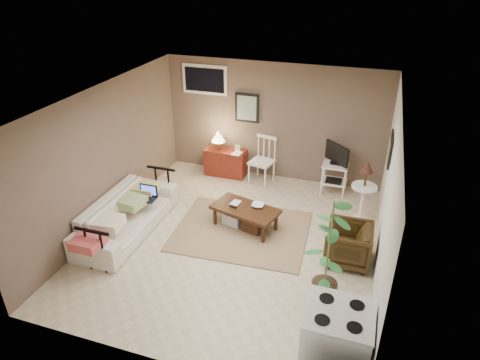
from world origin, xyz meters
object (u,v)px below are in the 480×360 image
(sofa, at_px, (126,209))
(side_table, at_px, (365,185))
(red_console, at_px, (225,160))
(coffee_table, at_px, (245,216))
(spindle_chair, at_px, (262,162))
(tv_stand, at_px, (335,168))
(armchair, at_px, (348,242))
(stove, at_px, (335,344))
(potted_plant, at_px, (328,251))

(sofa, relative_size, side_table, 1.87)
(red_console, bearing_deg, coffee_table, -60.70)
(red_console, height_order, spindle_chair, red_console)
(coffee_table, relative_size, side_table, 1.06)
(tv_stand, bearing_deg, spindle_chair, -180.00)
(red_console, distance_m, side_table, 3.06)
(spindle_chair, distance_m, side_table, 2.24)
(spindle_chair, relative_size, armchair, 1.42)
(tv_stand, height_order, armchair, tv_stand)
(coffee_table, xyz_separation_m, stove, (1.81, -2.48, 0.23))
(red_console, relative_size, armchair, 1.45)
(coffee_table, height_order, potted_plant, potted_plant)
(stove, bearing_deg, tv_stand, 97.14)
(coffee_table, xyz_separation_m, tv_stand, (1.29, 1.72, 0.31))
(tv_stand, bearing_deg, side_table, -55.84)
(tv_stand, distance_m, armchair, 2.15)
(side_table, height_order, stove, side_table)
(coffee_table, xyz_separation_m, red_console, (-1.01, 1.80, 0.11))
(spindle_chair, xyz_separation_m, tv_stand, (1.46, 0.00, 0.09))
(tv_stand, relative_size, armchair, 1.51)
(side_table, relative_size, stove, 1.24)
(potted_plant, bearing_deg, coffee_table, 138.38)
(armchair, bearing_deg, stove, 0.71)
(sofa, relative_size, red_console, 2.18)
(coffee_table, xyz_separation_m, spindle_chair, (-0.18, 1.72, 0.22))
(sofa, distance_m, potted_plant, 3.50)
(spindle_chair, bearing_deg, side_table, -22.81)
(spindle_chair, height_order, stove, spindle_chair)
(tv_stand, distance_m, stove, 4.22)
(side_table, relative_size, potted_plant, 0.72)
(red_console, xyz_separation_m, potted_plant, (2.56, -3.18, 0.52))
(sofa, bearing_deg, spindle_chair, -34.82)
(coffee_table, height_order, spindle_chair, spindle_chair)
(stove, bearing_deg, side_table, 88.97)
(side_table, xyz_separation_m, potted_plant, (-0.32, -2.23, 0.14))
(tv_stand, bearing_deg, coffee_table, -126.85)
(side_table, relative_size, armchair, 1.69)
(spindle_chair, distance_m, tv_stand, 1.47)
(tv_stand, xyz_separation_m, stove, (0.52, -4.19, -0.08))
(sofa, height_order, red_console, red_console)
(potted_plant, bearing_deg, stove, -76.62)
(tv_stand, bearing_deg, potted_plant, -85.13)
(spindle_chair, xyz_separation_m, side_table, (2.05, -0.86, 0.26))
(sofa, height_order, armchair, sofa)
(sofa, bearing_deg, armchair, -84.81)
(red_console, distance_m, armchair, 3.52)
(armchair, distance_m, stove, 2.10)
(coffee_table, distance_m, side_table, 2.11)
(stove, bearing_deg, potted_plant, 103.38)
(spindle_chair, bearing_deg, stove, -64.62)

